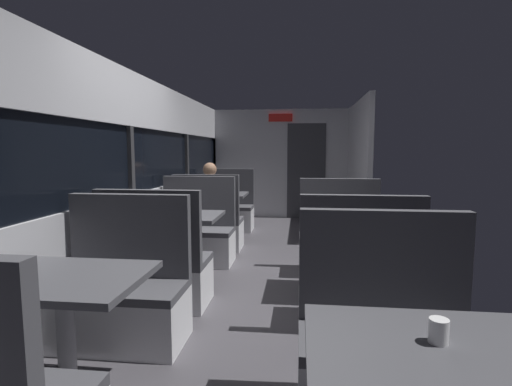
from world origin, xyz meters
The scene contains 20 objects.
ground_plane centered at (0.00, 0.00, -0.01)m, with size 3.30×9.20×0.02m, color #423F44.
carriage_window_panel_left centered at (-1.45, 0.00, 1.11)m, with size 0.09×8.48×2.30m.
carriage_end_bulkhead centered at (0.06, 4.19, 1.14)m, with size 2.90×0.11×2.30m.
carriage_aisle_panel_right centered at (1.45, 3.00, 1.15)m, with size 0.08×2.40×2.30m, color #B2B2B7.
dining_table_near_window centered at (-0.89, -2.09, 0.64)m, with size 0.90×0.70×0.74m.
bench_near_window_facing_entry centered at (-0.89, -1.39, 0.33)m, with size 0.95×0.50×1.10m.
dining_table_mid_window centered at (-0.89, -0.01, 0.64)m, with size 0.90×0.70×0.74m.
bench_mid_window_facing_end centered at (-0.89, -0.71, 0.33)m, with size 0.95×0.50×1.10m.
bench_mid_window_facing_entry centered at (-0.89, 0.69, 0.33)m, with size 0.95×0.50×1.10m.
dining_table_far_window centered at (-0.89, 2.07, 0.64)m, with size 0.90×0.70×0.74m.
bench_far_window_facing_end centered at (-0.89, 1.37, 0.33)m, with size 0.95×0.50×1.10m.
bench_far_window_facing_entry centered at (-0.89, 2.77, 0.33)m, with size 0.95×0.50×1.10m.
dining_table_front_aisle centered at (0.89, -2.69, 0.64)m, with size 0.90×0.70×0.74m.
bench_front_aisle_facing_entry centered at (0.89, -1.99, 0.33)m, with size 0.95×0.50×1.10m.
dining_table_rear_aisle centered at (0.89, -0.21, 0.64)m, with size 0.90×0.70×0.74m.
bench_rear_aisle_facing_end centered at (0.89, -0.91, 0.33)m, with size 0.95×0.50×1.10m.
bench_rear_aisle_facing_entry centered at (0.89, 0.49, 0.33)m, with size 0.95×0.50×1.10m.
seated_passenger centered at (-0.89, 1.44, 0.54)m, with size 0.47×0.55×1.26m.
coffee_cup_primary centered at (0.92, -2.64, 0.79)m, with size 0.07×0.07×0.09m.
coffee_cup_secondary centered at (0.82, -0.08, 0.79)m, with size 0.07×0.07×0.09m.
Camera 1 is at (0.41, -4.03, 1.43)m, focal length 26.96 mm.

